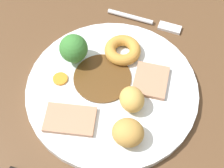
% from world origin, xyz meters
% --- Properties ---
extents(dining_table, '(1.20, 0.84, 0.04)m').
position_xyz_m(dining_table, '(0.00, 0.00, 0.02)').
color(dining_table, brown).
rests_on(dining_table, ground).
extents(dinner_plate, '(0.30, 0.30, 0.01)m').
position_xyz_m(dinner_plate, '(0.03, -0.02, 0.04)').
color(dinner_plate, white).
rests_on(dinner_plate, dining_table).
extents(gravy_pool, '(0.10, 0.10, 0.00)m').
position_xyz_m(gravy_pool, '(0.02, -0.05, 0.05)').
color(gravy_pool, '#563819').
rests_on(gravy_pool, dinner_plate).
extents(meat_slice_main, '(0.07, 0.09, 0.01)m').
position_xyz_m(meat_slice_main, '(0.12, -0.07, 0.05)').
color(meat_slice_main, tan).
rests_on(meat_slice_main, dinner_plate).
extents(meat_slice_under, '(0.07, 0.06, 0.01)m').
position_xyz_m(meat_slice_under, '(-0.00, 0.03, 0.05)').
color(meat_slice_under, tan).
rests_on(meat_slice_under, dinner_plate).
extents(yorkshire_pudding, '(0.07, 0.07, 0.02)m').
position_xyz_m(yorkshire_pudding, '(-0.04, -0.03, 0.06)').
color(yorkshire_pudding, '#C68938').
rests_on(yorkshire_pudding, dinner_plate).
extents(roast_potato_left, '(0.06, 0.06, 0.04)m').
position_xyz_m(roast_potato_left, '(0.06, 0.02, 0.07)').
color(roast_potato_left, tan).
rests_on(roast_potato_left, dinner_plate).
extents(roast_potato_right, '(0.05, 0.05, 0.04)m').
position_xyz_m(roast_potato_right, '(0.11, 0.03, 0.07)').
color(roast_potato_right, '#BC8C42').
rests_on(roast_potato_right, dinner_plate).
extents(carrot_coin_front, '(0.03, 0.03, 0.00)m').
position_xyz_m(carrot_coin_front, '(0.05, -0.12, 0.05)').
color(carrot_coin_front, orange).
rests_on(carrot_coin_front, dinner_plate).
extents(broccoli_floret, '(0.05, 0.05, 0.06)m').
position_xyz_m(broccoli_floret, '(0.00, -0.11, 0.08)').
color(broccoli_floret, '#8CB766').
rests_on(broccoli_floret, dinner_plate).
extents(fork, '(0.02, 0.15, 0.01)m').
position_xyz_m(fork, '(-0.14, -0.01, 0.04)').
color(fork, silver).
rests_on(fork, dining_table).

